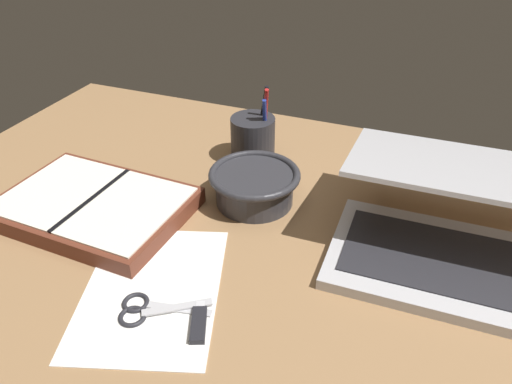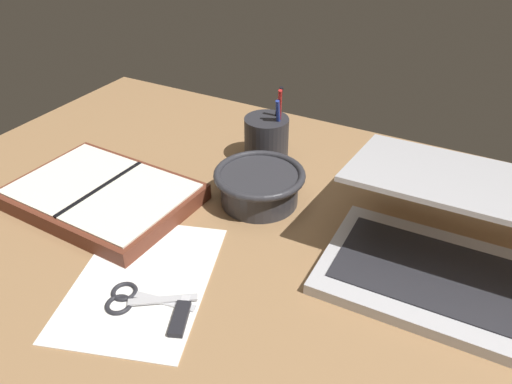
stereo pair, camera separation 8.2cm
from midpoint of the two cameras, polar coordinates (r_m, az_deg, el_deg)
desk_top at (r=82.21cm, az=-3.06°, el=-7.08°), size 140.00×100.00×2.00cm
laptop at (r=81.06cm, az=18.82°, el=-4.28°), size 35.58×32.43×14.80cm
bowl at (r=90.25cm, az=-2.78°, el=0.74°), size 16.61×16.61×6.48cm
pen_cup at (r=103.51cm, az=-2.61°, el=6.09°), size 9.13×9.13×16.36cm
planner at (r=93.97cm, az=-20.47°, el=-1.61°), size 33.27×24.27×3.45cm
scissors at (r=74.02cm, az=-15.80°, el=-12.91°), size 12.98×8.81×0.80cm
paper_sheet_front at (r=76.91cm, az=-14.88°, el=-10.84°), size 27.45×32.66×0.16cm
usb_drive at (r=70.39cm, az=-10.02°, el=-14.77°), size 4.27×7.26×1.00cm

